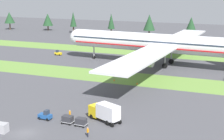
# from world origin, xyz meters

# --- Properties ---
(ground_plane) EXTENTS (400.00, 400.00, 0.00)m
(ground_plane) POSITION_xyz_m (0.00, 0.00, 0.00)
(ground_plane) COLOR #47474C
(grass_strip_near) EXTENTS (320.00, 13.51, 0.01)m
(grass_strip_near) POSITION_xyz_m (0.00, 42.20, 0.00)
(grass_strip_near) COLOR olive
(grass_strip_near) RESTS_ON ground
(grass_strip_far) EXTENTS (320.00, 13.51, 0.01)m
(grass_strip_far) POSITION_xyz_m (0.00, 81.23, 0.00)
(grass_strip_far) COLOR olive
(grass_strip_far) RESTS_ON ground
(airliner) EXTENTS (69.35, 84.98, 20.66)m
(airliner) POSITION_xyz_m (9.97, 61.53, 7.39)
(airliner) COLOR silver
(airliner) RESTS_ON ground
(baggage_tug) EXTENTS (2.66, 1.43, 1.97)m
(baggage_tug) POSITION_xyz_m (-0.20, 6.88, 0.81)
(baggage_tug) COLOR #1E4C8E
(baggage_tug) RESTS_ON ground
(cargo_dolly_lead) EXTENTS (2.27, 1.61, 1.55)m
(cargo_dolly_lead) POSITION_xyz_m (4.82, 6.63, 0.92)
(cargo_dolly_lead) COLOR #A3A3A8
(cargo_dolly_lead) RESTS_ON ground
(cargo_dolly_second) EXTENTS (2.27, 1.61, 1.55)m
(cargo_dolly_second) POSITION_xyz_m (7.72, 6.49, 0.92)
(cargo_dolly_second) COLOR #A3A3A8
(cargo_dolly_second) RESTS_ON ground
(catering_truck) EXTENTS (7.29, 4.95, 3.58)m
(catering_truck) POSITION_xyz_m (10.91, 10.23, 1.95)
(catering_truck) COLOR yellow
(catering_truck) RESTS_ON ground
(pushback_tractor) EXTENTS (2.69, 1.49, 1.97)m
(pushback_tractor) POSITION_xyz_m (-30.83, 64.54, 0.81)
(pushback_tractor) COLOR yellow
(pushback_tractor) RESTS_ON ground
(ground_crew_marshaller) EXTENTS (0.36, 0.52, 1.74)m
(ground_crew_marshaller) POSITION_xyz_m (10.88, 2.67, 0.95)
(ground_crew_marshaller) COLOR black
(ground_crew_marshaller) RESTS_ON ground
(ground_crew_loader) EXTENTS (0.36, 0.50, 1.74)m
(ground_crew_loader) POSITION_xyz_m (3.98, 9.08, 0.95)
(ground_crew_loader) COLOR black
(ground_crew_loader) RESTS_ON ground
(uld_container_1) EXTENTS (2.11, 1.74, 1.67)m
(uld_container_1) POSITION_xyz_m (-4.10, -1.15, 0.84)
(uld_container_1) COLOR #A3A3A8
(uld_container_1) RESTS_ON ground
(taxiway_marker_0) EXTENTS (0.44, 0.44, 0.48)m
(taxiway_marker_0) POSITION_xyz_m (9.01, 37.09, 0.24)
(taxiway_marker_0) COLOR orange
(taxiway_marker_0) RESTS_ON ground
(taxiway_marker_1) EXTENTS (0.44, 0.44, 0.54)m
(taxiway_marker_1) POSITION_xyz_m (2.08, 38.15, 0.27)
(taxiway_marker_1) COLOR orange
(taxiway_marker_1) RESTS_ON ground
(distant_tree_line) EXTENTS (203.12, 10.70, 12.52)m
(distant_tree_line) POSITION_xyz_m (-1.95, 127.61, 7.12)
(distant_tree_line) COLOR #4C3823
(distant_tree_line) RESTS_ON ground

